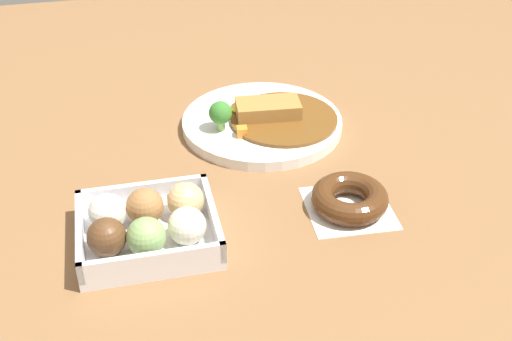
% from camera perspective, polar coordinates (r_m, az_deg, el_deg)
% --- Properties ---
extents(ground_plane, '(1.60, 1.60, 0.00)m').
position_cam_1_polar(ground_plane, '(1.04, -0.23, 0.92)').
color(ground_plane, brown).
extents(curry_plate, '(0.27, 0.27, 0.07)m').
position_cam_1_polar(curry_plate, '(1.11, 0.62, 4.30)').
color(curry_plate, white).
rests_on(curry_plate, ground_plane).
extents(donut_box, '(0.18, 0.16, 0.06)m').
position_cam_1_polar(donut_box, '(0.87, -9.36, -4.66)').
color(donut_box, white).
rests_on(donut_box, ground_plane).
extents(chocolate_ring_donut, '(0.12, 0.12, 0.03)m').
position_cam_1_polar(chocolate_ring_donut, '(0.93, 8.08, -2.42)').
color(chocolate_ring_donut, white).
rests_on(chocolate_ring_donut, ground_plane).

